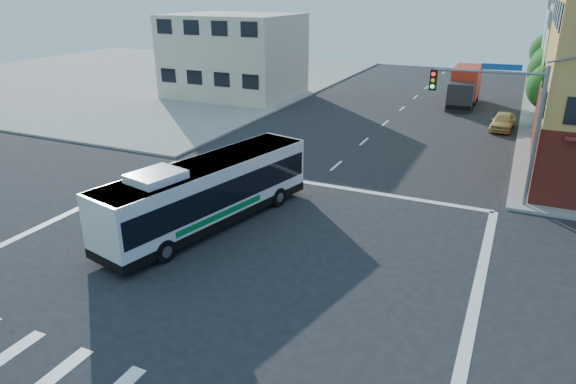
% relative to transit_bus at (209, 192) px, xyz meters
% --- Properties ---
extents(ground, '(120.00, 120.00, 0.00)m').
position_rel_transit_bus_xyz_m(ground, '(2.45, -2.44, -1.64)').
color(ground, black).
rests_on(ground, ground).
extents(sidewalk_nw, '(50.00, 50.00, 0.15)m').
position_rel_transit_bus_xyz_m(sidewalk_nw, '(-32.55, 32.56, -1.57)').
color(sidewalk_nw, gray).
rests_on(sidewalk_nw, ground).
extents(building_west, '(12.06, 10.06, 8.00)m').
position_rel_transit_bus_xyz_m(building_west, '(-14.57, 27.54, 2.36)').
color(building_west, beige).
rests_on(building_west, ground).
extents(signal_mast_ne, '(7.91, 1.13, 8.07)m').
position_rel_transit_bus_xyz_m(signal_mast_ne, '(11.53, 8.18, 3.34)').
color(signal_mast_ne, slate).
rests_on(signal_mast_ne, ground).
extents(street_tree_a, '(3.60, 3.60, 5.53)m').
position_rel_transit_bus_xyz_m(street_tree_a, '(14.36, 25.48, 1.94)').
color(street_tree_a, '#372314').
rests_on(street_tree_a, ground).
extents(street_tree_b, '(3.80, 3.80, 5.79)m').
position_rel_transit_bus_xyz_m(street_tree_b, '(14.36, 33.48, 2.11)').
color(street_tree_b, '#372314').
rests_on(street_tree_b, ground).
extents(street_tree_c, '(3.40, 3.40, 5.29)m').
position_rel_transit_bus_xyz_m(street_tree_c, '(14.36, 41.48, 1.82)').
color(street_tree_c, '#372314').
rests_on(street_tree_c, ground).
extents(street_tree_d, '(4.00, 4.00, 6.03)m').
position_rel_transit_bus_xyz_m(street_tree_d, '(14.36, 49.48, 2.24)').
color(street_tree_d, '#372314').
rests_on(street_tree_d, ground).
extents(transit_bus, '(4.93, 11.61, 3.36)m').
position_rel_transit_bus_xyz_m(transit_bus, '(0.00, 0.00, 0.00)').
color(transit_bus, black).
rests_on(transit_bus, ground).
extents(box_truck, '(2.35, 7.69, 3.45)m').
position_rel_transit_bus_xyz_m(box_truck, '(7.31, 32.55, 0.03)').
color(box_truck, '#252529').
rests_on(box_truck, ground).
extents(parked_car, '(1.88, 4.07, 1.35)m').
position_rel_transit_bus_xyz_m(parked_car, '(11.28, 24.29, -0.97)').
color(parked_car, '#D1B152').
rests_on(parked_car, ground).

